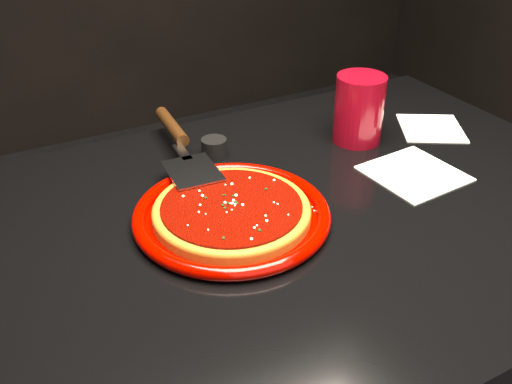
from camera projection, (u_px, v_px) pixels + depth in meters
table at (283, 369)px, 1.13m from camera, size 1.20×0.80×0.75m
plate at (232, 215)px, 0.91m from camera, size 0.35×0.35×0.02m
pizza_crust at (232, 213)px, 0.90m from camera, size 0.28×0.28×0.01m
pizza_crust_rim at (232, 209)px, 0.90m from camera, size 0.28×0.28×0.02m
pizza_sauce at (232, 207)px, 0.90m from camera, size 0.25×0.25×0.01m
parmesan_dusting at (231, 204)px, 0.90m from camera, size 0.22×0.22×0.01m
basil_flecks at (232, 204)px, 0.90m from camera, size 0.20×0.20×0.00m
pizza_server at (182, 144)px, 1.05m from camera, size 0.13×0.36×0.03m
cup at (359, 109)px, 1.12m from camera, size 0.12×0.12×0.14m
napkin_a at (414, 173)px, 1.04m from camera, size 0.16×0.16×0.00m
napkin_b at (431, 128)px, 1.20m from camera, size 0.18×0.18×0.00m
ramekin at (214, 148)px, 1.09m from camera, size 0.06×0.06×0.04m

